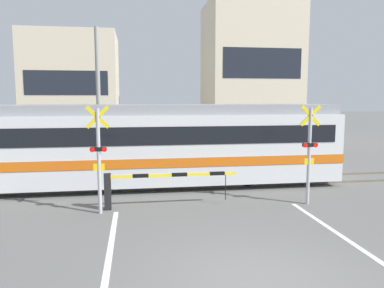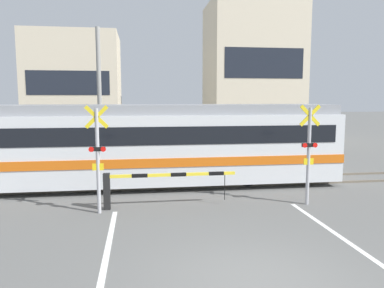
{
  "view_description": "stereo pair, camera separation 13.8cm",
  "coord_description": "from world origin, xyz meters",
  "px_view_note": "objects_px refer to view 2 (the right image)",
  "views": [
    {
      "loc": [
        -2.2,
        -6.26,
        3.38
      ],
      "look_at": [
        0.0,
        8.01,
        1.6
      ],
      "focal_mm": 35.0,
      "sensor_mm": 36.0,
      "label": 1
    },
    {
      "loc": [
        -2.06,
        -6.28,
        3.38
      ],
      "look_at": [
        0.0,
        8.01,
        1.6
      ],
      "focal_mm": 35.0,
      "sensor_mm": 36.0,
      "label": 2
    }
  ],
  "objects_px": {
    "crossing_barrier_near": "(142,183)",
    "crossing_signal_right": "(309,150)",
    "crossing_signal_left": "(98,154)",
    "commuter_train": "(95,143)",
    "pedestrian": "(191,142)",
    "crossing_barrier_far": "(224,153)"
  },
  "relations": [
    {
      "from": "commuter_train",
      "to": "crossing_barrier_far",
      "type": "distance_m",
      "value": 6.37
    },
    {
      "from": "crossing_barrier_far",
      "to": "crossing_signal_left",
      "type": "xyz_separation_m",
      "value": [
        -5.21,
        -6.16,
        0.96
      ]
    },
    {
      "from": "crossing_signal_right",
      "to": "pedestrian",
      "type": "height_order",
      "value": "crossing_signal_right"
    },
    {
      "from": "crossing_barrier_near",
      "to": "crossing_signal_right",
      "type": "height_order",
      "value": "crossing_signal_right"
    },
    {
      "from": "crossing_signal_right",
      "to": "crossing_signal_left",
      "type": "bearing_deg",
      "value": 180.0
    },
    {
      "from": "crossing_barrier_far",
      "to": "crossing_signal_left",
      "type": "bearing_deg",
      "value": -130.2
    },
    {
      "from": "crossing_barrier_far",
      "to": "crossing_signal_right",
      "type": "bearing_deg",
      "value": -78.3
    },
    {
      "from": "commuter_train",
      "to": "crossing_barrier_far",
      "type": "height_order",
      "value": "commuter_train"
    },
    {
      "from": "commuter_train",
      "to": "crossing_barrier_near",
      "type": "xyz_separation_m",
      "value": [
        1.72,
        -3.02,
        -0.88
      ]
    },
    {
      "from": "crossing_barrier_near",
      "to": "crossing_signal_left",
      "type": "distance_m",
      "value": 1.63
    },
    {
      "from": "commuter_train",
      "to": "crossing_barrier_far",
      "type": "relative_size",
      "value": 4.54
    },
    {
      "from": "crossing_barrier_near",
      "to": "crossing_signal_right",
      "type": "xyz_separation_m",
      "value": [
        5.21,
        -0.35,
        0.96
      ]
    },
    {
      "from": "commuter_train",
      "to": "crossing_barrier_near",
      "type": "distance_m",
      "value": 3.59
    },
    {
      "from": "crossing_signal_left",
      "to": "crossing_signal_right",
      "type": "height_order",
      "value": "same"
    },
    {
      "from": "crossing_signal_left",
      "to": "crossing_barrier_far",
      "type": "bearing_deg",
      "value": 49.8
    },
    {
      "from": "crossing_barrier_near",
      "to": "crossing_barrier_far",
      "type": "bearing_deg",
      "value": 55.93
    },
    {
      "from": "crossing_barrier_far",
      "to": "crossing_signal_left",
      "type": "height_order",
      "value": "crossing_signal_left"
    },
    {
      "from": "pedestrian",
      "to": "crossing_signal_left",
      "type": "bearing_deg",
      "value": -113.94
    },
    {
      "from": "commuter_train",
      "to": "crossing_signal_left",
      "type": "height_order",
      "value": "crossing_signal_left"
    },
    {
      "from": "crossing_barrier_near",
      "to": "crossing_signal_left",
      "type": "xyz_separation_m",
      "value": [
        -1.28,
        -0.35,
        0.96
      ]
    },
    {
      "from": "crossing_barrier_far",
      "to": "crossing_barrier_near",
      "type": "bearing_deg",
      "value": -124.07
    },
    {
      "from": "commuter_train",
      "to": "pedestrian",
      "type": "bearing_deg",
      "value": 51.75
    }
  ]
}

